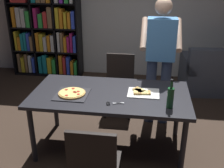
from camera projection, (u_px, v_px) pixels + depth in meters
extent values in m
plane|color=#38281E|center=(110.00, 146.00, 3.48)|extent=(12.00, 12.00, 0.00)
cube|color=silver|center=(130.00, 5.00, 5.29)|extent=(6.40, 0.10, 2.80)
cube|color=#232328|center=(110.00, 95.00, 3.19)|extent=(1.82, 0.94, 0.04)
cylinder|color=#232328|center=(32.00, 135.00, 3.09)|extent=(0.06, 0.06, 0.71)
cylinder|color=#232328|center=(183.00, 148.00, 2.88)|extent=(0.06, 0.06, 0.71)
cylinder|color=#232328|center=(55.00, 103.00, 3.80)|extent=(0.06, 0.06, 0.71)
cylinder|color=#232328|center=(177.00, 111.00, 3.59)|extent=(0.06, 0.06, 0.71)
cube|color=black|center=(96.00, 165.00, 2.52)|extent=(0.42, 0.42, 0.04)
cube|color=black|center=(91.00, 156.00, 2.25)|extent=(0.42, 0.04, 0.45)
cube|color=black|center=(119.00, 88.00, 4.10)|extent=(0.42, 0.42, 0.04)
cube|color=black|center=(120.00, 68.00, 4.18)|extent=(0.42, 0.04, 0.45)
cylinder|color=black|center=(105.00, 106.00, 4.05)|extent=(0.04, 0.04, 0.41)
cylinder|color=black|center=(129.00, 107.00, 4.00)|extent=(0.04, 0.04, 0.41)
cylinder|color=black|center=(109.00, 95.00, 4.38)|extent=(0.04, 0.04, 0.41)
cylinder|color=black|center=(131.00, 97.00, 4.33)|extent=(0.04, 0.04, 0.41)
cube|color=#4C515B|center=(189.00, 63.00, 4.94)|extent=(0.23, 0.86, 0.20)
cube|color=black|center=(13.00, 27.00, 5.53)|extent=(0.03, 0.35, 1.95)
cube|color=black|center=(79.00, 29.00, 5.35)|extent=(0.03, 0.35, 1.95)
cube|color=black|center=(50.00, 73.00, 5.82)|extent=(1.40, 0.35, 0.03)
cube|color=black|center=(48.00, 26.00, 5.59)|extent=(1.40, 0.03, 1.95)
cube|color=black|center=(48.00, 51.00, 5.63)|extent=(1.34, 0.29, 0.03)
cube|color=black|center=(45.00, 28.00, 5.44)|extent=(1.34, 0.29, 0.03)
cube|color=black|center=(43.00, 3.00, 5.25)|extent=(1.34, 0.29, 0.03)
cube|color=black|center=(35.00, 27.00, 5.47)|extent=(0.03, 0.29, 1.89)
cube|color=black|center=(56.00, 28.00, 5.41)|extent=(0.03, 0.29, 1.89)
cube|color=olive|center=(21.00, 62.00, 5.79)|extent=(0.05, 0.22, 0.40)
cube|color=yellow|center=(25.00, 64.00, 5.80)|extent=(0.07, 0.22, 0.31)
cube|color=olive|center=(28.00, 62.00, 5.77)|extent=(0.05, 0.22, 0.39)
cube|color=silver|center=(32.00, 63.00, 5.77)|extent=(0.06, 0.22, 0.36)
cube|color=blue|center=(35.00, 64.00, 5.77)|extent=(0.05, 0.22, 0.31)
cube|color=teal|center=(42.00, 64.00, 5.74)|extent=(0.07, 0.22, 0.35)
cube|color=teal|center=(46.00, 63.00, 5.72)|extent=(0.08, 0.22, 0.39)
cube|color=yellow|center=(51.00, 64.00, 5.72)|extent=(0.08, 0.22, 0.34)
cube|color=green|center=(55.00, 66.00, 5.71)|extent=(0.07, 0.22, 0.29)
cube|color=orange|center=(62.00, 63.00, 5.68)|extent=(0.06, 0.22, 0.40)
cube|color=red|center=(66.00, 65.00, 5.67)|extent=(0.05, 0.22, 0.36)
cube|color=blue|center=(69.00, 65.00, 5.66)|extent=(0.06, 0.22, 0.37)
cube|color=orange|center=(73.00, 67.00, 5.67)|extent=(0.05, 0.22, 0.27)
cube|color=green|center=(77.00, 67.00, 5.66)|extent=(0.06, 0.22, 0.26)
cube|color=yellow|center=(18.00, 40.00, 5.61)|extent=(0.04, 0.22, 0.38)
cube|color=orange|center=(21.00, 43.00, 5.62)|extent=(0.06, 0.22, 0.27)
cube|color=teal|center=(24.00, 41.00, 5.60)|extent=(0.05, 0.22, 0.34)
cube|color=teal|center=(27.00, 41.00, 5.59)|extent=(0.05, 0.22, 0.36)
cube|color=blue|center=(30.00, 41.00, 5.58)|extent=(0.05, 0.22, 0.35)
cube|color=olive|center=(33.00, 43.00, 5.58)|extent=(0.06, 0.22, 0.30)
cube|color=orange|center=(39.00, 41.00, 5.55)|extent=(0.06, 0.22, 0.36)
cube|color=yellow|center=(43.00, 42.00, 5.55)|extent=(0.07, 0.22, 0.35)
cube|color=silver|center=(47.00, 43.00, 5.55)|extent=(0.06, 0.22, 0.29)
cube|color=orange|center=(50.00, 43.00, 5.53)|extent=(0.05, 0.22, 0.32)
cube|color=silver|center=(54.00, 43.00, 5.52)|extent=(0.06, 0.22, 0.33)
cube|color=silver|center=(60.00, 41.00, 5.49)|extent=(0.05, 0.22, 0.39)
cube|color=olive|center=(63.00, 41.00, 5.48)|extent=(0.05, 0.22, 0.39)
cube|color=orange|center=(66.00, 44.00, 5.49)|extent=(0.06, 0.22, 0.30)
cube|color=#B21E66|center=(69.00, 44.00, 5.48)|extent=(0.05, 0.22, 0.31)
cube|color=#B21E66|center=(72.00, 42.00, 5.46)|extent=(0.05, 0.22, 0.39)
cube|color=blue|center=(76.00, 44.00, 5.46)|extent=(0.05, 0.22, 0.32)
cube|color=orange|center=(15.00, 17.00, 5.42)|extent=(0.06, 0.22, 0.38)
cube|color=silver|center=(20.00, 17.00, 5.40)|extent=(0.08, 0.22, 0.38)
cube|color=silver|center=(25.00, 17.00, 5.40)|extent=(0.07, 0.22, 0.36)
cube|color=green|center=(29.00, 19.00, 5.39)|extent=(0.08, 0.22, 0.31)
cube|color=#B21E66|center=(37.00, 17.00, 5.36)|extent=(0.06, 0.22, 0.38)
cube|color=green|center=(42.00, 20.00, 5.37)|extent=(0.08, 0.22, 0.26)
cube|color=red|center=(47.00, 19.00, 5.35)|extent=(0.07, 0.22, 0.31)
cube|color=olive|center=(51.00, 17.00, 5.32)|extent=(0.09, 0.22, 0.39)
cube|color=yellow|center=(58.00, 17.00, 5.30)|extent=(0.07, 0.22, 0.39)
cube|color=orange|center=(62.00, 18.00, 5.29)|extent=(0.06, 0.22, 0.37)
cube|color=yellow|center=(66.00, 20.00, 5.30)|extent=(0.05, 0.22, 0.31)
cube|color=orange|center=(70.00, 20.00, 5.29)|extent=(0.06, 0.22, 0.30)
cube|color=blue|center=(74.00, 19.00, 5.27)|extent=(0.06, 0.22, 0.33)
cube|color=red|center=(20.00, 0.00, 5.27)|extent=(0.31, 0.25, 0.08)
cylinder|color=#38476B|center=(165.00, 92.00, 3.86)|extent=(0.14, 0.14, 0.95)
cylinder|color=#38476B|center=(150.00, 91.00, 3.89)|extent=(0.14, 0.14, 0.95)
cube|color=#4C8CD1|center=(161.00, 39.00, 3.58)|extent=(0.38, 0.22, 0.55)
sphere|color=#E0B293|center=(164.00, 7.00, 3.41)|extent=(0.22, 0.22, 0.22)
cylinder|color=#E0B293|center=(178.00, 35.00, 3.70)|extent=(0.09, 0.50, 0.39)
cylinder|color=#E0B293|center=(144.00, 34.00, 3.76)|extent=(0.09, 0.50, 0.39)
cube|color=#2D2D33|center=(72.00, 94.00, 3.14)|extent=(0.37, 0.37, 0.01)
cylinder|color=tan|center=(72.00, 93.00, 3.13)|extent=(0.31, 0.31, 0.02)
cylinder|color=#EACC6B|center=(72.00, 92.00, 3.13)|extent=(0.28, 0.28, 0.01)
cylinder|color=#B22819|center=(73.00, 88.00, 3.21)|extent=(0.04, 0.04, 0.00)
cylinder|color=#B22819|center=(66.00, 95.00, 3.04)|extent=(0.04, 0.04, 0.00)
cylinder|color=#B22819|center=(78.00, 91.00, 3.14)|extent=(0.04, 0.04, 0.00)
cylinder|color=#B22819|center=(66.00, 90.00, 3.18)|extent=(0.04, 0.04, 0.00)
cylinder|color=#B22819|center=(74.00, 92.00, 3.13)|extent=(0.04, 0.04, 0.00)
cylinder|color=#B22819|center=(75.00, 92.00, 3.12)|extent=(0.04, 0.04, 0.00)
cylinder|color=#B22819|center=(78.00, 94.00, 3.07)|extent=(0.04, 0.04, 0.00)
cube|color=white|center=(144.00, 93.00, 3.17)|extent=(0.36, 0.28, 0.01)
cube|color=#EACC6B|center=(144.00, 93.00, 3.15)|extent=(0.15, 0.11, 0.02)
cube|color=tan|center=(149.00, 93.00, 3.15)|extent=(0.03, 0.09, 0.02)
cube|color=#EACC6B|center=(139.00, 90.00, 3.21)|extent=(0.17, 0.16, 0.02)
cube|color=tan|center=(136.00, 89.00, 3.25)|extent=(0.07, 0.09, 0.02)
cube|color=#EACC6B|center=(137.00, 92.00, 3.17)|extent=(0.10, 0.15, 0.02)
cube|color=tan|center=(138.00, 94.00, 3.12)|extent=(0.09, 0.03, 0.02)
cylinder|color=#194723|center=(170.00, 98.00, 2.82)|extent=(0.07, 0.07, 0.22)
cylinder|color=#194723|center=(172.00, 85.00, 2.76)|extent=(0.03, 0.03, 0.08)
cylinder|color=black|center=(172.00, 80.00, 2.74)|extent=(0.03, 0.03, 0.02)
cube|color=silver|center=(118.00, 103.00, 2.94)|extent=(0.12, 0.05, 0.01)
cube|color=silver|center=(118.00, 103.00, 2.94)|extent=(0.12, 0.03, 0.01)
torus|color=black|center=(108.00, 103.00, 2.95)|extent=(0.05, 0.05, 0.01)
torus|color=black|center=(108.00, 104.00, 2.91)|extent=(0.05, 0.05, 0.01)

